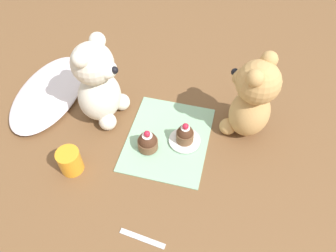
{
  "coord_description": "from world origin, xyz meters",
  "views": [
    {
      "loc": [
        -0.51,
        -0.13,
        0.72
      ],
      "look_at": [
        0.0,
        0.0,
        0.06
      ],
      "focal_mm": 35.0,
      "sensor_mm": 36.0,
      "label": 1
    }
  ],
  "objects_px": {
    "saucer_plate": "(185,140)",
    "juice_glass": "(70,161)",
    "teddy_bear_tan": "(252,99)",
    "cupcake_near_cream_bear": "(148,142)",
    "teddy_bear_cream": "(98,85)",
    "teaspoon": "(142,238)",
    "cupcake_near_tan_bear": "(185,134)"
  },
  "relations": [
    {
      "from": "cupcake_near_cream_bear",
      "to": "saucer_plate",
      "type": "height_order",
      "value": "cupcake_near_cream_bear"
    },
    {
      "from": "teddy_bear_tan",
      "to": "cupcake_near_tan_bear",
      "type": "distance_m",
      "value": 0.19
    },
    {
      "from": "juice_glass",
      "to": "teaspoon",
      "type": "bearing_deg",
      "value": -120.23
    },
    {
      "from": "cupcake_near_cream_bear",
      "to": "juice_glass",
      "type": "relative_size",
      "value": 1.0
    },
    {
      "from": "cupcake_near_tan_bear",
      "to": "juice_glass",
      "type": "distance_m",
      "value": 0.3
    },
    {
      "from": "saucer_plate",
      "to": "teaspoon",
      "type": "distance_m",
      "value": 0.28
    },
    {
      "from": "teddy_bear_cream",
      "to": "cupcake_near_tan_bear",
      "type": "distance_m",
      "value": 0.26
    },
    {
      "from": "cupcake_near_tan_bear",
      "to": "teaspoon",
      "type": "height_order",
      "value": "cupcake_near_tan_bear"
    },
    {
      "from": "cupcake_near_tan_bear",
      "to": "teaspoon",
      "type": "bearing_deg",
      "value": 173.02
    },
    {
      "from": "saucer_plate",
      "to": "cupcake_near_tan_bear",
      "type": "bearing_deg",
      "value": -90.0
    },
    {
      "from": "juice_glass",
      "to": "teddy_bear_cream",
      "type": "bearing_deg",
      "value": -3.89
    },
    {
      "from": "teddy_bear_tan",
      "to": "saucer_plate",
      "type": "height_order",
      "value": "teddy_bear_tan"
    },
    {
      "from": "saucer_plate",
      "to": "juice_glass",
      "type": "relative_size",
      "value": 1.28
    },
    {
      "from": "saucer_plate",
      "to": "juice_glass",
      "type": "xyz_separation_m",
      "value": [
        -0.15,
        0.26,
        0.02
      ]
    },
    {
      "from": "cupcake_near_cream_bear",
      "to": "saucer_plate",
      "type": "distance_m",
      "value": 0.1
    },
    {
      "from": "juice_glass",
      "to": "cupcake_near_cream_bear",
      "type": "bearing_deg",
      "value": -58.03
    },
    {
      "from": "saucer_plate",
      "to": "teaspoon",
      "type": "relative_size",
      "value": 0.8
    },
    {
      "from": "cupcake_near_cream_bear",
      "to": "teddy_bear_cream",
      "type": "bearing_deg",
      "value": 60.85
    },
    {
      "from": "teddy_bear_tan",
      "to": "saucer_plate",
      "type": "xyz_separation_m",
      "value": [
        -0.09,
        0.15,
        -0.11
      ]
    },
    {
      "from": "saucer_plate",
      "to": "juice_glass",
      "type": "bearing_deg",
      "value": 119.97
    },
    {
      "from": "teddy_bear_cream",
      "to": "teaspoon",
      "type": "distance_m",
      "value": 0.4
    },
    {
      "from": "cupcake_near_cream_bear",
      "to": "cupcake_near_tan_bear",
      "type": "bearing_deg",
      "value": -64.04
    },
    {
      "from": "teddy_bear_cream",
      "to": "saucer_plate",
      "type": "distance_m",
      "value": 0.27
    },
    {
      "from": "teddy_bear_tan",
      "to": "saucer_plate",
      "type": "bearing_deg",
      "value": -38.93
    },
    {
      "from": "saucer_plate",
      "to": "cupcake_near_tan_bear",
      "type": "distance_m",
      "value": 0.03
    },
    {
      "from": "cupcake_near_cream_bear",
      "to": "saucer_plate",
      "type": "bearing_deg",
      "value": -64.04
    },
    {
      "from": "saucer_plate",
      "to": "juice_glass",
      "type": "distance_m",
      "value": 0.3
    },
    {
      "from": "teaspoon",
      "to": "teddy_bear_tan",
      "type": "bearing_deg",
      "value": -110.39
    },
    {
      "from": "cupcake_near_cream_bear",
      "to": "saucer_plate",
      "type": "relative_size",
      "value": 0.78
    },
    {
      "from": "teddy_bear_cream",
      "to": "teddy_bear_tan",
      "type": "height_order",
      "value": "teddy_bear_cream"
    },
    {
      "from": "cupcake_near_tan_bear",
      "to": "teaspoon",
      "type": "distance_m",
      "value": 0.28
    },
    {
      "from": "teddy_bear_tan",
      "to": "juice_glass",
      "type": "distance_m",
      "value": 0.48
    }
  ]
}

